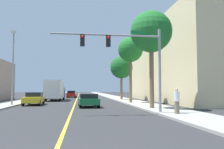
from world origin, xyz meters
TOP-DOWN VIEW (x-y plane):
  - ground at (0.00, 42.00)m, footprint 192.00×192.00m
  - sidewalk_left at (-7.84, 42.00)m, footprint 3.48×168.00m
  - sidewalk_right at (7.84, 42.00)m, footprint 3.48×168.00m
  - lane_marking_center at (0.00, 42.00)m, footprint 0.16×144.00m
  - building_right_near at (19.78, 29.14)m, footprint 16.87×27.40m
  - traffic_signal_mast at (4.12, 11.93)m, footprint 8.06×0.36m
  - street_lamp at (-6.60, 21.52)m, footprint 0.56×0.28m
  - palm_near at (7.02, 15.52)m, footprint 3.78×3.78m
  - palm_mid at (6.98, 24.11)m, footprint 3.20×3.20m
  - palm_far at (7.34, 32.70)m, footprint 3.69×3.69m
  - car_yellow at (-4.64, 23.23)m, footprint 2.01×4.56m
  - car_green at (1.50, 19.26)m, footprint 2.10×4.26m
  - car_red at (-1.20, 45.39)m, footprint 1.98×4.40m
  - car_silver at (-4.50, 40.89)m, footprint 1.90×4.14m
  - car_blue at (-1.40, 53.01)m, footprint 1.90×4.56m
  - delivery_truck at (-3.37, 33.16)m, footprint 2.58×8.31m
  - pedestrian at (7.25, 10.68)m, footprint 0.38×0.38m

SIDE VIEW (x-z plane):
  - ground at x=0.00m, z-range 0.00..0.00m
  - lane_marking_center at x=0.00m, z-range 0.00..0.01m
  - sidewalk_left at x=-7.84m, z-range 0.00..0.15m
  - sidewalk_right at x=7.84m, z-range 0.00..0.15m
  - car_green at x=1.50m, z-range 0.03..1.39m
  - car_silver at x=-4.50m, z-range 0.03..1.39m
  - car_blue at x=-1.40m, z-range 0.03..1.47m
  - car_yellow at x=-4.64m, z-range 0.02..1.48m
  - car_red at x=-1.20m, z-range 0.03..1.49m
  - pedestrian at x=7.25m, z-range 0.15..1.89m
  - delivery_truck at x=-3.37m, z-range 0.10..3.26m
  - traffic_signal_mast at x=4.12m, z-range 1.46..7.61m
  - street_lamp at x=-6.60m, z-range 0.57..8.61m
  - palm_far at x=7.34m, z-range 1.82..8.94m
  - building_right_near at x=19.78m, z-range 0.00..11.69m
  - palm_mid at x=6.98m, z-range 2.62..10.96m
  - palm_near at x=7.02m, z-range 2.58..11.38m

